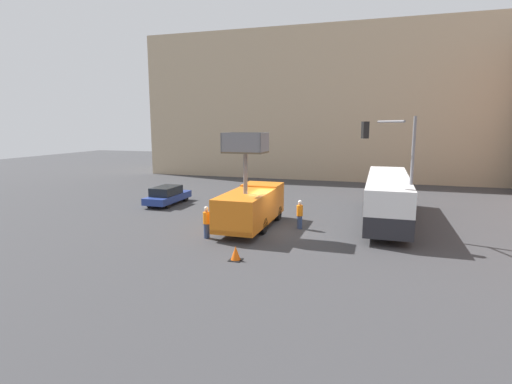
{
  "coord_description": "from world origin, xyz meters",
  "views": [
    {
      "loc": [
        5.97,
        -22.45,
        6.3
      ],
      "look_at": [
        -1.41,
        1.21,
        2.08
      ],
      "focal_mm": 28.0,
      "sensor_mm": 36.0,
      "label": 1
    }
  ],
  "objects_px": {
    "road_worker_directing": "(300,215)",
    "city_bus": "(387,195)",
    "traffic_cone_near_truck": "(236,254)",
    "utility_truck": "(251,204)",
    "parked_car_curbside": "(167,195)",
    "road_worker_near_truck": "(207,222)",
    "traffic_light_pole": "(397,158)"
  },
  "relations": [
    {
      "from": "utility_truck",
      "to": "road_worker_near_truck",
      "type": "xyz_separation_m",
      "value": [
        -1.69,
        -2.86,
        -0.57
      ]
    },
    {
      "from": "traffic_light_pole",
      "to": "parked_car_curbside",
      "type": "relative_size",
      "value": 1.44
    },
    {
      "from": "city_bus",
      "to": "utility_truck",
      "type": "bearing_deg",
      "value": 115.97
    },
    {
      "from": "road_worker_near_truck",
      "to": "road_worker_directing",
      "type": "distance_m",
      "value": 5.79
    },
    {
      "from": "city_bus",
      "to": "traffic_light_pole",
      "type": "relative_size",
      "value": 1.84
    },
    {
      "from": "traffic_light_pole",
      "to": "parked_car_curbside",
      "type": "height_order",
      "value": "traffic_light_pole"
    },
    {
      "from": "road_worker_near_truck",
      "to": "road_worker_directing",
      "type": "bearing_deg",
      "value": 174.85
    },
    {
      "from": "utility_truck",
      "to": "road_worker_near_truck",
      "type": "distance_m",
      "value": 3.37
    },
    {
      "from": "city_bus",
      "to": "road_worker_near_truck",
      "type": "distance_m",
      "value": 12.07
    },
    {
      "from": "city_bus",
      "to": "road_worker_near_truck",
      "type": "bearing_deg",
      "value": 124.04
    },
    {
      "from": "traffic_light_pole",
      "to": "traffic_cone_near_truck",
      "type": "height_order",
      "value": "traffic_light_pole"
    },
    {
      "from": "road_worker_near_truck",
      "to": "parked_car_curbside",
      "type": "distance_m",
      "value": 10.47
    },
    {
      "from": "road_worker_near_truck",
      "to": "road_worker_directing",
      "type": "relative_size",
      "value": 1.02
    },
    {
      "from": "city_bus",
      "to": "road_worker_near_truck",
      "type": "height_order",
      "value": "city_bus"
    },
    {
      "from": "traffic_light_pole",
      "to": "parked_car_curbside",
      "type": "distance_m",
      "value": 17.84
    },
    {
      "from": "utility_truck",
      "to": "parked_car_curbside",
      "type": "bearing_deg",
      "value": 150.01
    },
    {
      "from": "city_bus",
      "to": "road_worker_near_truck",
      "type": "xyz_separation_m",
      "value": [
        -9.64,
        -7.21,
        -0.84
      ]
    },
    {
      "from": "road_worker_directing",
      "to": "utility_truck",
      "type": "bearing_deg",
      "value": -66.63
    },
    {
      "from": "road_worker_near_truck",
      "to": "traffic_light_pole",
      "type": "bearing_deg",
      "value": 155.8
    },
    {
      "from": "traffic_light_pole",
      "to": "traffic_cone_near_truck",
      "type": "relative_size",
      "value": 9.9
    },
    {
      "from": "utility_truck",
      "to": "parked_car_curbside",
      "type": "relative_size",
      "value": 1.5
    },
    {
      "from": "road_worker_near_truck",
      "to": "traffic_cone_near_truck",
      "type": "distance_m",
      "value": 4.16
    },
    {
      "from": "utility_truck",
      "to": "traffic_cone_near_truck",
      "type": "distance_m",
      "value": 6.07
    },
    {
      "from": "road_worker_directing",
      "to": "city_bus",
      "type": "bearing_deg",
      "value": 135.27
    },
    {
      "from": "utility_truck",
      "to": "city_bus",
      "type": "height_order",
      "value": "utility_truck"
    },
    {
      "from": "city_bus",
      "to": "traffic_cone_near_truck",
      "type": "xyz_separation_m",
      "value": [
        -6.82,
        -10.2,
        -1.43
      ]
    },
    {
      "from": "utility_truck",
      "to": "road_worker_directing",
      "type": "height_order",
      "value": "utility_truck"
    },
    {
      "from": "road_worker_directing",
      "to": "traffic_cone_near_truck",
      "type": "xyz_separation_m",
      "value": [
        -1.74,
        -6.56,
        -0.56
      ]
    },
    {
      "from": "city_bus",
      "to": "traffic_cone_near_truck",
      "type": "height_order",
      "value": "city_bus"
    },
    {
      "from": "road_worker_near_truck",
      "to": "traffic_cone_near_truck",
      "type": "bearing_deg",
      "value": 90.24
    },
    {
      "from": "utility_truck",
      "to": "traffic_light_pole",
      "type": "distance_m",
      "value": 8.78
    },
    {
      "from": "utility_truck",
      "to": "road_worker_directing",
      "type": "distance_m",
      "value": 3.02
    }
  ]
}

